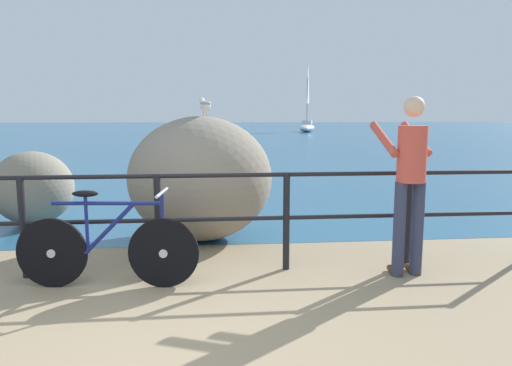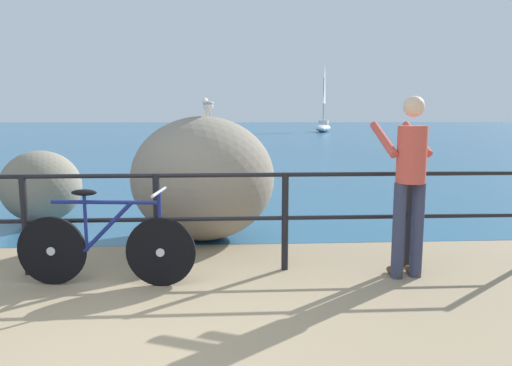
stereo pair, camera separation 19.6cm
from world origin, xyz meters
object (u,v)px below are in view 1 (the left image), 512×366
(bicycle, at_px, (108,247))
(breakwater_boulder_left, at_px, (33,188))
(person_at_railing, at_px, (410,177))
(breakwater_boulder_main, at_px, (200,179))
(seagull, at_px, (205,105))
(sailboat, at_px, (307,124))

(bicycle, distance_m, breakwater_boulder_left, 3.19)
(person_at_railing, height_order, breakwater_boulder_main, person_at_railing)
(bicycle, xyz_separation_m, breakwater_boulder_left, (-1.65, 2.72, 0.15))
(breakwater_boulder_main, distance_m, seagull, 0.94)
(person_at_railing, relative_size, sailboat, 0.29)
(bicycle, height_order, seagull, seagull)
(breakwater_boulder_main, bearing_deg, sailboat, 76.28)
(person_at_railing, relative_size, breakwater_boulder_left, 1.53)
(bicycle, distance_m, sailboat, 39.58)
(bicycle, distance_m, person_at_railing, 2.97)
(person_at_railing, distance_m, breakwater_boulder_main, 2.61)
(breakwater_boulder_left, relative_size, seagull, 3.44)
(person_at_railing, bearing_deg, sailboat, -17.56)
(breakwater_boulder_main, height_order, sailboat, sailboat)
(bicycle, relative_size, seagull, 5.02)
(bicycle, relative_size, sailboat, 0.28)
(breakwater_boulder_main, relative_size, breakwater_boulder_left, 1.57)
(bicycle, distance_m, breakwater_boulder_main, 1.87)
(sailboat, bearing_deg, seagull, 3.52)
(breakwater_boulder_main, bearing_deg, bicycle, -116.78)
(bicycle, relative_size, breakwater_boulder_left, 1.46)
(breakwater_boulder_main, bearing_deg, breakwater_boulder_left, 156.14)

